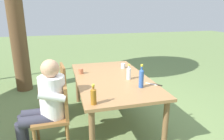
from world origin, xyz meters
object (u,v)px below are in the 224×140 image
Objects in this scene: dining_table at (112,82)px; cup_terracotta at (81,71)px; chair_far_right at (57,88)px; bottle_amber at (93,96)px; cup_glass at (123,66)px; bottle_clear at (129,73)px; backpack_by_near_side at (90,79)px; bottle_blue at (141,78)px; person_in_white_shirt at (46,101)px; chair_far_left at (57,112)px; table_knife at (155,85)px.

cup_terracotta is (0.31, 0.44, 0.12)m from dining_table.
dining_table is 2.16× the size of chair_far_right.
bottle_amber is 1.14m from cup_terracotta.
dining_table is 21.68× the size of cup_glass.
cup_glass is at bearing -9.66° from bottle_clear.
backpack_by_near_side is at bearing -7.38° from bottle_amber.
cup_terracotta reaches higher than dining_table.
dining_table is 5.93× the size of bottle_blue.
bottle_amber reaches higher than bottle_clear.
person_in_white_shirt is at bearing 52.52° from bottle_amber.
chair_far_left is (-0.42, 0.84, -0.18)m from dining_table.
bottle_clear is 0.36m from bottle_blue.
bottle_clear reaches higher than backpack_by_near_side.
bottle_clear reaches higher than dining_table.
chair_far_left is 0.68m from bottle_amber.
dining_table is at bearing 47.54° from table_knife.
cup_terracotta is 1.21m from table_knife.
dining_table is 4.16× the size of backpack_by_near_side.
cup_terracotta is (-0.12, -0.40, 0.30)m from chair_far_right.
bottle_amber reaches higher than chair_far_right.
bottle_blue is at bearing -151.12° from dining_table.
bottle_clear is at bearing -124.41° from cup_terracotta.
cup_terracotta is at bearing -106.43° from chair_far_right.
table_knife is at bearing -132.46° from dining_table.
cup_glass is 0.92m from table_knife.
bottle_blue is 1.69× the size of table_knife.
chair_far_right is 1.37m from bottle_amber.
person_in_white_shirt is 0.91m from cup_terracotta.
backpack_by_near_side is at bearing -20.20° from chair_far_left.
bottle_amber is at bearing -127.48° from person_in_white_shirt.
bottle_amber is (-1.26, -0.41, 0.35)m from chair_far_right.
chair_far_left is 2.74× the size of bottle_blue.
chair_far_right is 1.92× the size of backpack_by_near_side.
bottle_amber reaches higher than table_knife.
bottle_blue is at bearing -93.14° from person_in_white_shirt.
bottle_amber is 0.77m from bottle_blue.
chair_far_left is 0.89m from cup_terracotta.
cup_terracotta is (0.80, 0.71, -0.09)m from bottle_blue.
cup_glass is (0.02, -1.16, 0.30)m from chair_far_right.
backpack_by_near_side is at bearing -14.62° from cup_terracotta.
person_in_white_shirt reaches higher than bottle_clear.
cup_terracotta is at bearing 41.36° from bottle_blue.
chair_far_right is 10.02× the size of cup_glass.
chair_far_right is 3.74× the size of bottle_amber.
backpack_by_near_side is (1.22, -0.32, -0.57)m from cup_terracotta.
cup_terracotta is 0.45× the size of table_knife.
cup_terracotta is at bearing -34.68° from person_in_white_shirt.
chair_far_right is 0.88m from person_in_white_shirt.
bottle_clear is (-0.14, -0.22, 0.17)m from dining_table.
bottle_clear is 0.43m from table_knife.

